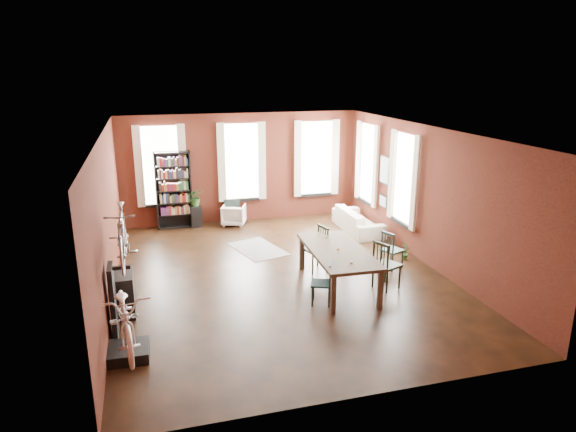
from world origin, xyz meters
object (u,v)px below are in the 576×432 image
object	(u,v)px
dining_chair_c	(387,265)
plant_stand	(196,216)
bike_trainer	(129,352)
dining_chair_b	(315,249)
cream_sofa	(358,217)
dining_chair_d	(392,250)
bookshelf	(174,190)
console_table	(123,293)
dining_chair_a	(321,283)
white_armchair	(234,214)
bicycle_floor	(123,289)
dining_table	(337,269)

from	to	relation	value
dining_chair_c	plant_stand	size ratio (longest dim) A/B	1.69
bike_trainer	plant_stand	distance (m)	7.00
dining_chair_b	cream_sofa	size ratio (longest dim) A/B	0.49
dining_chair_d	bookshelf	distance (m)	6.48
bookshelf	console_table	size ratio (longest dim) A/B	2.75
bike_trainer	dining_chair_d	bearing A→B (deg)	21.97
dining_chair_b	bookshelf	world-z (taller)	bookshelf
dining_chair_b	plant_stand	xyz separation A→B (m)	(-2.28, 4.08, -0.20)
dining_chair_b	dining_chair_c	size ratio (longest dim) A/B	0.98
dining_chair_a	dining_chair_b	size ratio (longest dim) A/B	0.85
dining_chair_c	cream_sofa	xyz separation A→B (m)	(0.98, 3.80, -0.11)
dining_chair_a	console_table	size ratio (longest dim) A/B	1.07
dining_chair_b	dining_chair_c	world-z (taller)	dining_chair_c
white_armchair	bicycle_floor	xyz separation A→B (m)	(-2.84, -6.61, 0.83)
bookshelf	console_table	world-z (taller)	bookshelf
plant_stand	bicycle_floor	world-z (taller)	bicycle_floor
bike_trainer	console_table	size ratio (longest dim) A/B	0.78
console_table	white_armchair	bearing A→B (deg)	59.52
cream_sofa	console_table	distance (m)	7.15
cream_sofa	bicycle_floor	size ratio (longest dim) A/B	1.06
dining_chair_c	dining_chair_d	world-z (taller)	dining_chair_c
bookshelf	bicycle_floor	world-z (taller)	bookshelf
dining_chair_d	plant_stand	distance (m)	5.99
dining_chair_d	console_table	bearing A→B (deg)	74.13
white_armchair	dining_table	bearing A→B (deg)	124.68
cream_sofa	console_table	world-z (taller)	cream_sofa
dining_table	console_table	world-z (taller)	dining_table
dining_chair_c	cream_sofa	size ratio (longest dim) A/B	0.50
plant_stand	console_table	bearing A→B (deg)	-109.94
dining_chair_b	dining_chair_d	distance (m)	1.77
dining_chair_a	plant_stand	bearing A→B (deg)	-139.72
dining_chair_c	bike_trainer	xyz separation A→B (m)	(-5.14, -1.36, -0.43)
console_table	bicycle_floor	world-z (taller)	bicycle_floor
console_table	dining_chair_d	bearing A→B (deg)	6.52
plant_stand	dining_chair_b	bearing A→B (deg)	-60.86
dining_chair_b	white_armchair	size ratio (longest dim) A/B	1.53
dining_chair_a	bicycle_floor	distance (m)	3.79
dining_chair_a	cream_sofa	world-z (taller)	dining_chair_a
dining_table	dining_chair_b	world-z (taller)	dining_chair_b
cream_sofa	dining_chair_c	bearing A→B (deg)	165.51
dining_table	white_armchair	distance (m)	5.16
dining_chair_b	console_table	distance (m)	4.26
dining_chair_d	plant_stand	bearing A→B (deg)	19.60
cream_sofa	console_table	xyz separation A→B (m)	(-6.23, -3.50, -0.01)
cream_sofa	plant_stand	size ratio (longest dim) A/B	3.39
dining_chair_a	bicycle_floor	bearing A→B (deg)	-52.24
dining_table	dining_chair_a	size ratio (longest dim) A/B	2.87
bicycle_floor	dining_table	bearing A→B (deg)	14.80
bookshelf	plant_stand	bearing A→B (deg)	-7.87
dining_chair_d	cream_sofa	bearing A→B (deg)	-29.79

